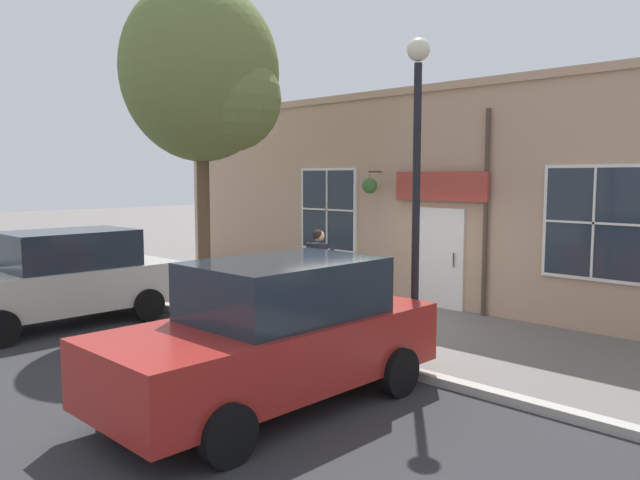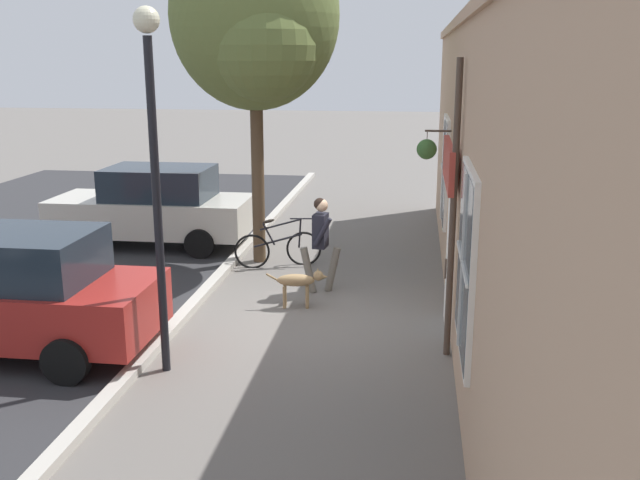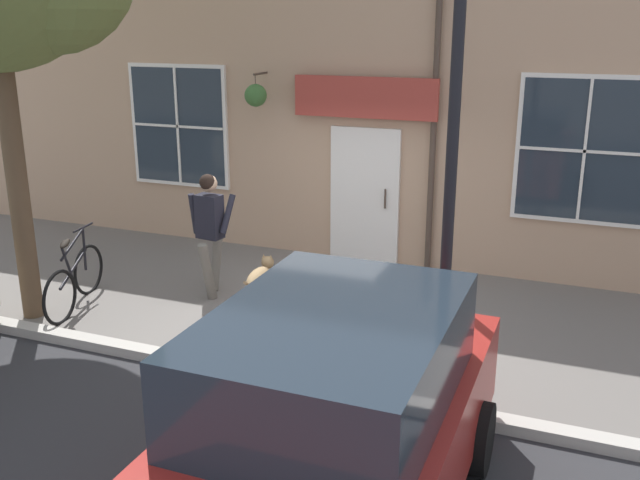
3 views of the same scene
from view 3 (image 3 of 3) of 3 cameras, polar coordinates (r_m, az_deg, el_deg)
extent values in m
plane|color=#66605B|center=(9.41, -0.86, -5.54)|extent=(90.00, 90.00, 0.00)
cube|color=#B2ADA3|center=(7.75, -6.65, -10.39)|extent=(0.20, 28.00, 0.12)
cube|color=tan|center=(10.98, 3.88, 9.90)|extent=(0.30, 18.00, 4.51)
cube|color=white|center=(11.02, 3.62, 3.58)|extent=(0.10, 1.10, 2.10)
cube|color=#232D38|center=(11.01, 3.56, 3.29)|extent=(0.03, 0.90, 1.90)
cylinder|color=#47382D|center=(10.84, 5.23, 3.30)|extent=(0.03, 0.03, 0.30)
cube|color=#AD3D33|center=(10.68, 3.60, 11.31)|extent=(0.08, 2.20, 0.60)
cylinder|color=#47382D|center=(10.51, 9.04, 8.17)|extent=(0.09, 0.09, 4.06)
cylinder|color=#47382D|center=(11.16, -4.79, 13.13)|extent=(0.44, 0.04, 0.04)
cylinder|color=#47382D|center=(11.02, -5.19, 12.13)|extent=(0.01, 0.01, 0.34)
cone|color=#2D2823|center=(11.04, -5.16, 10.99)|extent=(0.32, 0.32, 0.18)
sphere|color=#3D6B33|center=(11.03, -5.17, 11.45)|extent=(0.34, 0.34, 0.34)
cube|color=white|center=(12.26, -11.19, 8.94)|extent=(0.08, 1.82, 2.02)
cube|color=#232D38|center=(12.23, -11.27, 8.92)|extent=(0.03, 1.70, 1.90)
cube|color=white|center=(12.22, -11.32, 8.91)|extent=(0.04, 0.04, 1.90)
cube|color=white|center=(12.22, -11.32, 8.91)|extent=(0.04, 1.70, 0.04)
cube|color=white|center=(10.33, 20.42, 6.72)|extent=(0.08, 1.82, 2.02)
cube|color=#232D38|center=(10.30, 20.42, 6.69)|extent=(0.03, 1.70, 1.90)
cube|color=white|center=(10.28, 20.41, 6.67)|extent=(0.04, 0.04, 1.90)
cube|color=white|center=(10.28, 20.41, 6.67)|extent=(0.04, 1.70, 0.04)
cylinder|color=#6B665B|center=(10.07, -8.31, -1.69)|extent=(0.31, 0.17, 0.83)
cylinder|color=#6B665B|center=(9.67, -9.00, -2.52)|extent=(0.31, 0.17, 0.83)
cube|color=black|center=(9.66, -8.83, 1.87)|extent=(0.26, 0.36, 0.60)
sphere|color=tan|center=(9.57, -8.88, 4.50)|extent=(0.23, 0.23, 0.23)
sphere|color=black|center=(9.54, -9.00, 4.60)|extent=(0.21, 0.21, 0.21)
cylinder|color=black|center=(9.76, -10.05, 2.09)|extent=(0.17, 0.10, 0.57)
cylinder|color=black|center=(9.59, -7.39, 2.06)|extent=(0.34, 0.12, 0.52)
ellipsoid|color=#997A51|center=(9.21, -4.96, -2.99)|extent=(0.65, 0.30, 0.21)
cylinder|color=#997A51|center=(9.50, -4.92, -4.16)|extent=(0.06, 0.06, 0.38)
cylinder|color=#997A51|center=(9.45, -4.14, -4.24)|extent=(0.06, 0.06, 0.38)
cylinder|color=#997A51|center=(9.17, -5.72, -4.98)|extent=(0.06, 0.06, 0.38)
cylinder|color=#997A51|center=(9.12, -4.91, -5.07)|extent=(0.06, 0.06, 0.38)
sphere|color=#997A51|center=(9.52, -4.21, -1.79)|extent=(0.17, 0.17, 0.17)
cone|color=#997A51|center=(9.62, -4.00, -1.70)|extent=(0.11, 0.10, 0.09)
cone|color=#997A51|center=(9.50, -4.53, -1.33)|extent=(0.06, 0.06, 0.07)
cone|color=#997A51|center=(9.47, -3.96, -1.38)|extent=(0.06, 0.06, 0.07)
cylinder|color=#997A51|center=(8.85, -5.83, -3.53)|extent=(0.21, 0.06, 0.14)
cylinder|color=brown|center=(9.42, -23.14, 4.85)|extent=(0.25, 0.25, 3.69)
torus|color=black|center=(10.38, -18.03, -2.27)|extent=(0.70, 0.14, 0.70)
torus|color=black|center=(9.47, -20.09, -4.34)|extent=(0.70, 0.14, 0.70)
cylinder|color=black|center=(9.85, -19.12, -2.17)|extent=(0.93, 0.37, 0.25)
cylinder|color=black|center=(9.65, -19.58, -1.74)|extent=(0.25, 0.12, 0.46)
cylinder|color=black|center=(9.80, -19.20, -0.31)|extent=(0.78, 0.31, 0.21)
cylinder|color=black|center=(10.21, -18.34, -0.72)|extent=(0.08, 0.06, 0.58)
cylinder|color=black|center=(10.16, -18.43, 0.96)|extent=(0.46, 0.09, 0.03)
ellipsoid|color=black|center=(9.57, -19.73, -0.26)|extent=(0.27, 0.18, 0.11)
cube|color=maroon|center=(5.16, 0.18, -17.50)|extent=(4.30, 1.77, 0.76)
cube|color=#1E2833|center=(4.97, 1.11, -9.33)|extent=(2.24, 1.55, 0.68)
cylinder|color=black|center=(6.28, 12.64, -15.21)|extent=(0.62, 0.18, 0.62)
cylinder|color=black|center=(6.70, -2.72, -12.56)|extent=(0.62, 0.18, 0.62)
cylinder|color=black|center=(6.69, 10.37, 4.13)|extent=(0.11, 0.11, 4.31)
camera|label=1|loc=(4.11, 119.09, -21.41)|focal=35.00mm
camera|label=2|loc=(12.00, 60.23, 10.85)|focal=40.00mm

